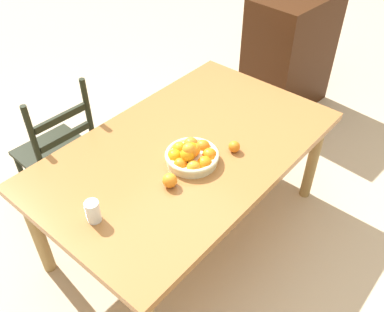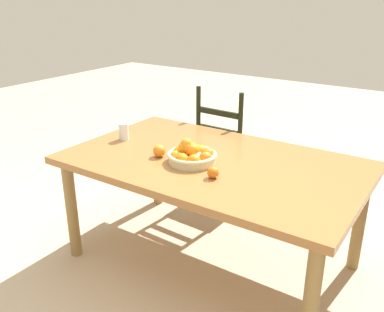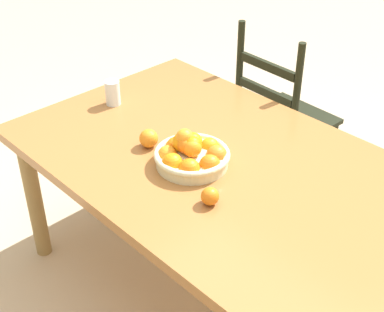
{
  "view_description": "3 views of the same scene",
  "coord_description": "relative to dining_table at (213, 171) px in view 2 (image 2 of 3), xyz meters",
  "views": [
    {
      "loc": [
        -1.39,
        -1.22,
        2.24
      ],
      "look_at": [
        -0.08,
        -0.11,
        0.76
      ],
      "focal_mm": 39.19,
      "sensor_mm": 36.0,
      "label": 1
    },
    {
      "loc": [
        1.21,
        -2.03,
        1.67
      ],
      "look_at": [
        -0.08,
        -0.11,
        0.76
      ],
      "focal_mm": 39.34,
      "sensor_mm": 36.0,
      "label": 2
    },
    {
      "loc": [
        1.2,
        -1.33,
        1.93
      ],
      "look_at": [
        -0.08,
        -0.11,
        0.76
      ],
      "focal_mm": 51.7,
      "sensor_mm": 36.0,
      "label": 3
    }
  ],
  "objects": [
    {
      "name": "ground_plane",
      "position": [
        0.0,
        0.0,
        -0.65
      ],
      "size": [
        12.0,
        12.0,
        0.0
      ],
      "primitive_type": "plane",
      "color": "#BEAA8D"
    },
    {
      "name": "dining_table",
      "position": [
        0.0,
        0.0,
        0.0
      ],
      "size": [
        1.78,
        1.07,
        0.72
      ],
      "color": "#996333",
      "rests_on": "ground"
    },
    {
      "name": "chair_near_window",
      "position": [
        -0.36,
        0.83,
        -0.2
      ],
      "size": [
        0.46,
        0.46,
        0.98
      ],
      "rotation": [
        0.0,
        0.0,
        3.1
      ],
      "color": "black",
      "rests_on": "ground"
    },
    {
      "name": "fruit_bowl",
      "position": [
        -0.08,
        -0.11,
        0.12
      ],
      "size": [
        0.3,
        0.3,
        0.15
      ],
      "color": "beige",
      "rests_on": "dining_table"
    },
    {
      "name": "orange_loose_0",
      "position": [
        -0.3,
        -0.14,
        0.11
      ],
      "size": [
        0.08,
        0.08,
        0.08
      ],
      "primitive_type": "sphere",
      "color": "orange",
      "rests_on": "dining_table"
    },
    {
      "name": "orange_loose_1",
      "position": [
        0.14,
        -0.23,
        0.11
      ],
      "size": [
        0.07,
        0.07,
        0.07
      ],
      "primitive_type": "sphere",
      "color": "orange",
      "rests_on": "dining_table"
    },
    {
      "name": "drinking_glass",
      "position": [
        -0.7,
        -0.02,
        0.13
      ],
      "size": [
        0.07,
        0.07,
        0.12
      ],
      "primitive_type": "cylinder",
      "color": "silver",
      "rests_on": "dining_table"
    }
  ]
}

